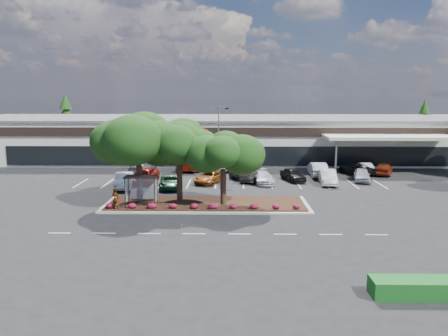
{
  "coord_description": "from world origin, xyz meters",
  "views": [
    {
      "loc": [
        0.2,
        -33.54,
        9.72
      ],
      "look_at": [
        -0.52,
        8.52,
        2.6
      ],
      "focal_mm": 35.0,
      "sensor_mm": 36.0,
      "label": 1
    }
  ],
  "objects_px": {
    "survey_stake": "(182,230)",
    "car_1": "(143,176)",
    "light_pole": "(220,147)",
    "car_0": "(124,181)"
  },
  "relations": [
    {
      "from": "light_pole",
      "to": "car_0",
      "type": "height_order",
      "value": "light_pole"
    },
    {
      "from": "light_pole",
      "to": "car_0",
      "type": "distance_m",
      "value": 11.71
    },
    {
      "from": "light_pole",
      "to": "car_1",
      "type": "relative_size",
      "value": 1.54
    },
    {
      "from": "survey_stake",
      "to": "car_1",
      "type": "relative_size",
      "value": 0.21
    },
    {
      "from": "car_0",
      "to": "car_1",
      "type": "relative_size",
      "value": 0.89
    },
    {
      "from": "survey_stake",
      "to": "light_pole",
      "type": "bearing_deg",
      "value": 84.92
    },
    {
      "from": "survey_stake",
      "to": "car_0",
      "type": "xyz_separation_m",
      "value": [
        -7.9,
        16.45,
        0.09
      ]
    },
    {
      "from": "car_1",
      "to": "survey_stake",
      "type": "bearing_deg",
      "value": -65.88
    },
    {
      "from": "survey_stake",
      "to": "car_1",
      "type": "bearing_deg",
      "value": 108.44
    },
    {
      "from": "survey_stake",
      "to": "car_1",
      "type": "distance_m",
      "value": 20.47
    }
  ]
}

